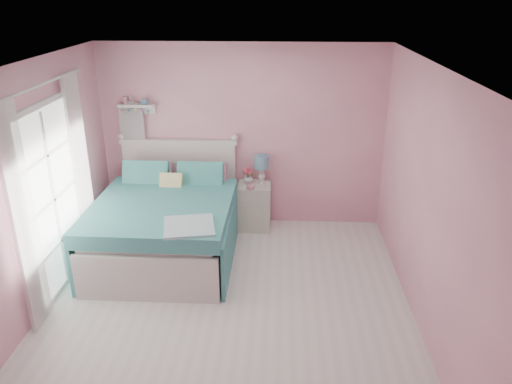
# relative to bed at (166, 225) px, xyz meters

# --- Properties ---
(floor) EXTENTS (4.50, 4.50, 0.00)m
(floor) POSITION_rel_bed_xyz_m (0.91, -1.16, -0.42)
(floor) COLOR silver
(floor) RESTS_ON ground
(room_shell) EXTENTS (4.50, 4.50, 4.50)m
(room_shell) POSITION_rel_bed_xyz_m (0.91, -1.16, 1.17)
(room_shell) COLOR #CE839B
(room_shell) RESTS_ON floor
(bed) EXTENTS (1.73, 2.18, 1.26)m
(bed) POSITION_rel_bed_xyz_m (0.00, 0.00, 0.00)
(bed) COLOR silver
(bed) RESTS_ON floor
(nightstand) EXTENTS (0.46, 0.46, 0.67)m
(nightstand) POSITION_rel_bed_xyz_m (1.10, 0.84, -0.08)
(nightstand) COLOR beige
(nightstand) RESTS_ON floor
(table_lamp) EXTENTS (0.21, 0.21, 0.41)m
(table_lamp) POSITION_rel_bed_xyz_m (1.19, 0.91, 0.54)
(table_lamp) COLOR white
(table_lamp) RESTS_ON nightstand
(vase) EXTENTS (0.16, 0.16, 0.14)m
(vase) POSITION_rel_bed_xyz_m (1.00, 0.90, 0.33)
(vase) COLOR silver
(vase) RESTS_ON nightstand
(teacup) EXTENTS (0.11, 0.11, 0.08)m
(teacup) POSITION_rel_bed_xyz_m (1.05, 0.68, 0.29)
(teacup) COLOR pink
(teacup) RESTS_ON nightstand
(roses) EXTENTS (0.14, 0.11, 0.12)m
(roses) POSITION_rel_bed_xyz_m (1.00, 0.89, 0.44)
(roses) COLOR #DD4B5E
(roses) RESTS_ON vase
(wall_shelf) EXTENTS (0.50, 0.15, 0.25)m
(wall_shelf) POSITION_rel_bed_xyz_m (-0.55, 1.03, 1.32)
(wall_shelf) COLOR silver
(wall_shelf) RESTS_ON room_shell
(hanging_dress) EXTENTS (0.34, 0.03, 0.72)m
(hanging_dress) POSITION_rel_bed_xyz_m (-0.64, 1.02, 0.98)
(hanging_dress) COLOR white
(hanging_dress) RESTS_ON room_shell
(french_door) EXTENTS (0.04, 1.32, 2.16)m
(french_door) POSITION_rel_bed_xyz_m (-1.06, -0.76, 0.66)
(french_door) COLOR silver
(french_door) RESTS_ON floor
(curtain_near) EXTENTS (0.04, 0.40, 2.32)m
(curtain_near) POSITION_rel_bed_xyz_m (-1.01, -1.51, 0.76)
(curtain_near) COLOR white
(curtain_near) RESTS_ON floor
(curtain_far) EXTENTS (0.04, 0.40, 2.32)m
(curtain_far) POSITION_rel_bed_xyz_m (-1.01, -0.02, 0.76)
(curtain_far) COLOR white
(curtain_far) RESTS_ON floor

